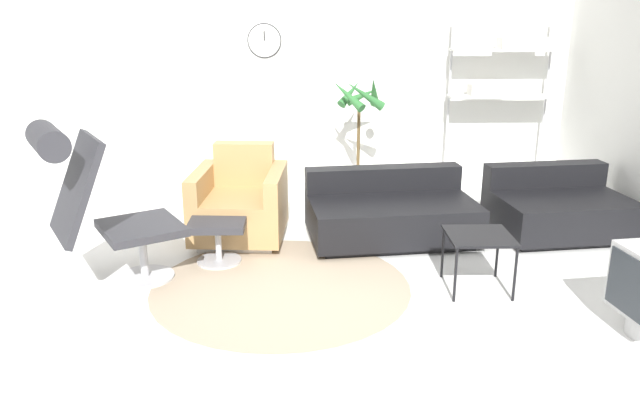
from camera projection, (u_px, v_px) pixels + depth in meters
ground_plane at (301, 285)px, 4.66m from camera, size 12.00×12.00×0.00m
wall_back at (301, 62)px, 7.08m from camera, size 12.00×0.09×2.80m
round_rug at (281, 286)px, 4.63m from camera, size 1.92×1.92×0.01m
lounge_chair at (92, 191)px, 4.41m from camera, size 1.11×0.97×1.24m
ottoman at (218, 232)px, 5.01m from camera, size 0.45×0.38×0.36m
armchair_red at (240, 206)px, 5.55m from camera, size 0.84×0.89×0.81m
couch_low at (390, 214)px, 5.56m from camera, size 1.54×1.04×0.59m
couch_second at (558, 210)px, 5.69m from camera, size 1.25×1.01×0.59m
side_table at (479, 240)px, 4.49m from camera, size 0.46×0.46×0.42m
potted_plant at (359, 142)px, 6.69m from camera, size 0.58×0.59×1.34m
shelf_unit at (504, 71)px, 6.89m from camera, size 1.17×0.28×1.89m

